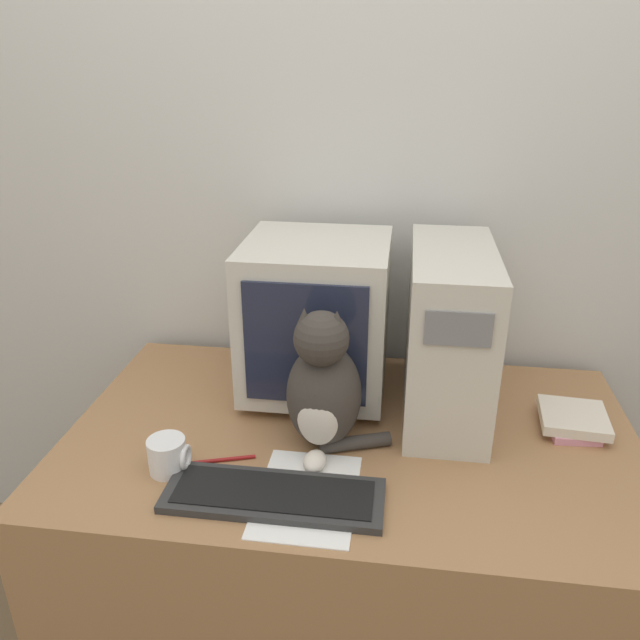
% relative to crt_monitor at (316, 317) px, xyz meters
% --- Properties ---
extents(wall_back, '(7.00, 0.05, 2.50)m').
position_rel_crt_monitor_xyz_m(wall_back, '(0.12, 0.28, 0.26)').
color(wall_back, silver).
rests_on(wall_back, ground_plane).
extents(desk, '(1.40, 0.84, 0.77)m').
position_rel_crt_monitor_xyz_m(desk, '(0.12, -0.20, -0.60)').
color(desk, '#9E7047').
rests_on(desk, ground_plane).
extents(crt_monitor, '(0.37, 0.38, 0.42)m').
position_rel_crt_monitor_xyz_m(crt_monitor, '(0.00, 0.00, 0.00)').
color(crt_monitor, beige).
rests_on(crt_monitor, desk).
extents(computer_tower, '(0.20, 0.47, 0.43)m').
position_rel_crt_monitor_xyz_m(computer_tower, '(0.34, -0.05, -0.00)').
color(computer_tower, beige).
rests_on(computer_tower, desk).
extents(keyboard, '(0.47, 0.16, 0.02)m').
position_rel_crt_monitor_xyz_m(keyboard, '(-0.02, -0.47, -0.21)').
color(keyboard, '#2D2D2D').
rests_on(keyboard, desk).
extents(cat, '(0.26, 0.25, 0.36)m').
position_rel_crt_monitor_xyz_m(cat, '(0.05, -0.26, -0.07)').
color(cat, '#38332D').
rests_on(cat, desk).
extents(book_stack, '(0.17, 0.17, 0.04)m').
position_rel_crt_monitor_xyz_m(book_stack, '(0.66, -0.11, -0.20)').
color(book_stack, pink).
rests_on(book_stack, desk).
extents(pen, '(0.15, 0.05, 0.01)m').
position_rel_crt_monitor_xyz_m(pen, '(-0.17, -0.36, -0.21)').
color(pen, maroon).
rests_on(pen, desk).
extents(paper_sheet, '(0.21, 0.30, 0.00)m').
position_rel_crt_monitor_xyz_m(paper_sheet, '(0.05, -0.45, -0.22)').
color(paper_sheet, white).
rests_on(paper_sheet, desk).
extents(mug, '(0.09, 0.09, 0.08)m').
position_rel_crt_monitor_xyz_m(mug, '(-0.28, -0.41, -0.18)').
color(mug, white).
rests_on(mug, desk).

